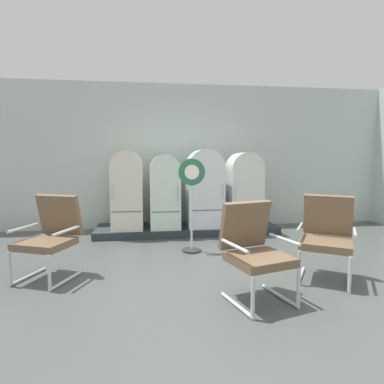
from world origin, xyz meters
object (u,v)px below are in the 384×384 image
Objects in this scene: refrigerator_1 at (165,189)px; armchair_left at (51,233)px; armchair_right at (326,234)px; sign_stand at (192,208)px; armchair_center at (254,247)px; refrigerator_2 at (204,186)px; refrigerator_0 at (127,188)px; refrigerator_3 at (244,187)px.

refrigerator_1 reaches higher than armchair_left.
armchair_left is at bearing 171.91° from armchair_right.
sign_stand reaches higher than armchair_left.
sign_stand is at bearing 103.60° from armchair_center.
refrigerator_1 is 1.31m from sign_stand.
armchair_right is 2.09m from sign_stand.
refrigerator_1 is at bearing 106.91° from sign_stand.
refrigerator_1 is 1.37× the size of armchair_left.
refrigerator_2 is 1.47× the size of armchair_left.
refrigerator_0 reaches higher than armchair_left.
refrigerator_0 is 1.05× the size of refrigerator_1.
refrigerator_1 is at bearing 179.10° from refrigerator_3.
armchair_right and armchair_center have the same top height.
refrigerator_3 is at bearing -0.90° from refrigerator_1.
armchair_center is at bearing -104.89° from refrigerator_3.
refrigerator_2 reaches higher than refrigerator_3.
refrigerator_2 is at bearing 113.34° from armchair_right.
refrigerator_0 is at bearing 116.93° from armchair_center.
sign_stand reaches higher than armchair_right.
refrigerator_2 is at bearing 178.17° from refrigerator_3.
refrigerator_1 is 0.95× the size of sign_stand.
refrigerator_2 is at bearing 0.19° from refrigerator_0.
refrigerator_0 is 1.44× the size of armchair_left.
armchair_center is at bearing -89.73° from refrigerator_2.
armchair_center is 0.70× the size of sign_stand.
refrigerator_2 reaches higher than sign_stand.
armchair_center is at bearing -157.91° from armchair_right.
sign_stand is at bearing -135.83° from refrigerator_3.
refrigerator_2 is 3.21m from armchair_left.
refrigerator_1 is 0.81m from refrigerator_2.
refrigerator_1 is at bearing 104.95° from armchair_center.
armchair_right is at bearing -44.36° from refrigerator_0.
armchair_right is (1.94, -2.62, -0.34)m from refrigerator_1.
refrigerator_2 is 0.83m from refrigerator_3.
refrigerator_1 is 3.20m from armchair_center.
refrigerator_1 is 1.37× the size of armchair_right.
sign_stand is at bearing -108.99° from refrigerator_2.
refrigerator_1 is 3.28m from armchair_right.
refrigerator_0 is at bearing 132.02° from sign_stand.
armchair_left is at bearing -146.83° from refrigerator_3.
armchair_left is at bearing -126.59° from refrigerator_1.
refrigerator_2 is (0.81, 0.00, 0.05)m from refrigerator_1.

